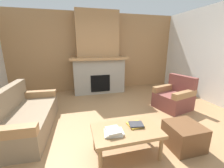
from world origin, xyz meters
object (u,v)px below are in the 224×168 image
Objects in this scene: fireplace at (98,59)px; ottoman at (184,136)px; couch at (24,117)px; armchair at (174,97)px; coffee_table at (126,133)px.

fireplace is 3.57m from ottoman.
couch is 3.49m from armchair.
ottoman is at bearing -4.14° from coffee_table.
armchair reaches higher than coffee_table.
fireplace is 2.95m from couch.
armchair reaches higher than ottoman.
coffee_table is 0.99m from ottoman.
coffee_table is 1.92× the size of ottoman.
fireplace reaches higher than ottoman.
couch is at bearing 156.08° from ottoman.
fireplace is 3.36m from coffee_table.
ottoman is at bearing -23.92° from couch.
couch reaches higher than coffee_table.
armchair is (1.67, -1.96, -0.87)m from fireplace.
armchair is 1.60m from ottoman.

